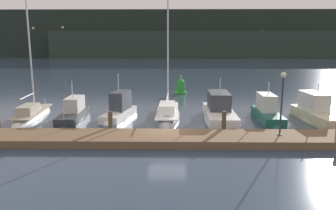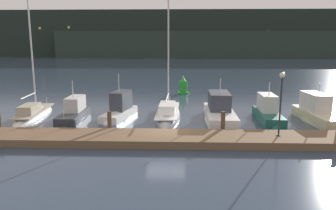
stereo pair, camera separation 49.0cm
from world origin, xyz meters
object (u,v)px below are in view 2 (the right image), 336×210
object	(u,v)px
sailboat_berth_1	(34,116)
motorboat_berth_3	(120,113)
motorboat_berth_6	(268,116)
motorboat_berth_7	(317,117)
motorboat_berth_5	(219,116)
motorboat_berth_2	(74,116)
sailboat_berth_4	(168,116)
channel_buoy	(183,87)
dock_lamppost	(281,93)

from	to	relation	value
sailboat_berth_1	motorboat_berth_3	size ratio (longest dim) A/B	1.91
sailboat_berth_1	motorboat_berth_6	size ratio (longest dim) A/B	1.80
motorboat_berth_6	motorboat_berth_7	size ratio (longest dim) A/B	0.90
motorboat_berth_5	motorboat_berth_7	distance (m)	7.22
motorboat_berth_2	motorboat_berth_6	size ratio (longest dim) A/B	0.95
sailboat_berth_4	motorboat_berth_5	xyz separation A→B (m)	(3.95, -0.97, 0.24)
motorboat_berth_3	sailboat_berth_4	world-z (taller)	sailboat_berth_4
motorboat_berth_3	motorboat_berth_5	distance (m)	7.80
sailboat_berth_1	channel_buoy	size ratio (longest dim) A/B	5.07
motorboat_berth_2	motorboat_berth_3	world-z (taller)	motorboat_berth_3
sailboat_berth_1	motorboat_berth_5	world-z (taller)	sailboat_berth_1
channel_buoy	dock_lamppost	world-z (taller)	dock_lamppost
motorboat_berth_5	dock_lamppost	distance (m)	6.73
motorboat_berth_3	motorboat_berth_6	distance (m)	11.47
motorboat_berth_2	motorboat_berth_3	bearing A→B (deg)	15.75
motorboat_berth_2	motorboat_berth_7	bearing A→B (deg)	0.01
motorboat_berth_7	motorboat_berth_5	bearing A→B (deg)	178.38
sailboat_berth_1	motorboat_berth_2	world-z (taller)	sailboat_berth_1
motorboat_berth_7	dock_lamppost	distance (m)	7.40
sailboat_berth_1	channel_buoy	distance (m)	17.27
motorboat_berth_2	motorboat_berth_7	size ratio (longest dim) A/B	0.85
sailboat_berth_1	motorboat_berth_7	bearing A→B (deg)	-1.72
motorboat_berth_6	dock_lamppost	size ratio (longest dim) A/B	1.55
motorboat_berth_3	motorboat_berth_5	world-z (taller)	motorboat_berth_3
motorboat_berth_5	dock_lamppost	bearing A→B (deg)	-63.09
motorboat_berth_3	channel_buoy	size ratio (longest dim) A/B	2.66
motorboat_berth_2	motorboat_berth_7	xyz separation A→B (m)	(18.31, 0.00, 0.03)
motorboat_berth_6	motorboat_berth_7	xyz separation A→B (m)	(3.53, -0.44, 0.04)
sailboat_berth_4	motorboat_berth_7	distance (m)	11.24
sailboat_berth_4	motorboat_berth_5	world-z (taller)	sailboat_berth_4
dock_lamppost	motorboat_berth_5	bearing A→B (deg)	116.91
motorboat_berth_5	motorboat_berth_6	world-z (taller)	motorboat_berth_5
motorboat_berth_5	dock_lamppost	xyz separation A→B (m)	(2.81, -5.53, 2.61)
sailboat_berth_4	motorboat_berth_6	xyz separation A→B (m)	(7.64, -0.74, 0.19)
motorboat_berth_3	sailboat_berth_4	distance (m)	3.82
motorboat_berth_2	dock_lamppost	world-z (taller)	dock_lamppost
motorboat_berth_7	dock_lamppost	xyz separation A→B (m)	(-4.41, -5.33, 2.63)
channel_buoy	motorboat_berth_2	bearing A→B (deg)	-122.76
sailboat_berth_1	motorboat_berth_6	world-z (taller)	sailboat_berth_1
motorboat_berth_2	motorboat_berth_6	distance (m)	14.79
sailboat_berth_1	motorboat_berth_3	distance (m)	6.79
motorboat_berth_5	motorboat_berth_7	world-z (taller)	motorboat_berth_5
motorboat_berth_2	motorboat_berth_6	world-z (taller)	motorboat_berth_2
motorboat_berth_2	dock_lamppost	bearing A→B (deg)	-20.96
sailboat_berth_1	motorboat_berth_5	distance (m)	14.55
motorboat_berth_5	motorboat_berth_6	xyz separation A→B (m)	(3.69, 0.23, -0.05)
motorboat_berth_6	dock_lamppost	bearing A→B (deg)	-98.73
motorboat_berth_2	sailboat_berth_4	size ratio (longest dim) A/B	0.55
channel_buoy	motorboat_berth_3	bearing A→B (deg)	-112.79
sailboat_berth_1	sailboat_berth_4	xyz separation A→B (m)	(10.59, 0.52, -0.01)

